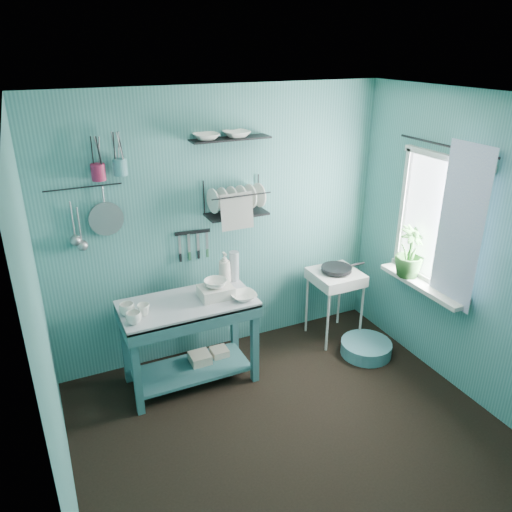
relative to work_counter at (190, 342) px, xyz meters
name	(u,v)px	position (x,y,z in m)	size (l,w,h in m)	color
floor	(297,440)	(0.50, -1.04, -0.40)	(3.20, 3.20, 0.00)	black
ceiling	(311,102)	(0.50, -1.04, 2.10)	(3.20, 3.20, 0.00)	silver
wall_back	(221,227)	(0.50, 0.46, 0.85)	(3.20, 3.20, 0.00)	#3C7B78
wall_front	(481,448)	(0.50, -2.54, 0.85)	(3.20, 3.20, 0.00)	#3C7B78
wall_left	(48,354)	(-1.10, -1.04, 0.85)	(3.00, 3.00, 0.00)	#3C7B78
wall_right	(478,256)	(2.10, -1.04, 0.85)	(3.00, 3.00, 0.00)	#3C7B78
work_counter	(190,342)	(0.00, 0.00, 0.00)	(1.13, 0.57, 0.80)	#2E5D61
mug_left	(134,318)	(-0.48, -0.16, 0.45)	(0.12, 0.12, 0.10)	white
mug_mid	(144,310)	(-0.38, -0.06, 0.45)	(0.10, 0.10, 0.09)	white
mug_right	(127,309)	(-0.50, 0.00, 0.45)	(0.12, 0.12, 0.10)	white
wash_tub	(216,292)	(0.25, -0.02, 0.45)	(0.28, 0.22, 0.10)	silver
tub_bowl	(216,283)	(0.25, -0.02, 0.53)	(0.20, 0.20, 0.06)	white
soap_bottle	(225,268)	(0.42, 0.20, 0.55)	(0.12, 0.12, 0.30)	silver
water_bottle	(234,266)	(0.52, 0.22, 0.54)	(0.09, 0.09, 0.28)	#A1ABB4
counter_bowl	(243,296)	(0.45, -0.15, 0.43)	(0.22, 0.22, 0.05)	white
hotplate_stand	(334,305)	(1.55, 0.10, -0.04)	(0.46, 0.46, 0.73)	silver
frying_pan	(336,269)	(1.55, 0.10, 0.37)	(0.30, 0.30, 0.04)	black
knife_strip	(193,232)	(0.21, 0.43, 0.85)	(0.32, 0.02, 0.03)	black
dish_rack	(236,198)	(0.60, 0.33, 1.15)	(0.55, 0.24, 0.32)	black
upper_shelf	(231,139)	(0.56, 0.36, 1.66)	(0.70, 0.18, 0.01)	black
shelf_bowl_left	(207,147)	(0.35, 0.36, 1.61)	(0.21, 0.21, 0.05)	white
shelf_bowl_right	(237,137)	(0.62, 0.36, 1.67)	(0.23, 0.23, 0.06)	white
utensil_cup_magenta	(98,172)	(-0.54, 0.38, 1.48)	(0.11, 0.11, 0.13)	maroon
utensil_cup_teal	(120,167)	(-0.37, 0.38, 1.51)	(0.11, 0.11, 0.13)	teal
colander	(106,219)	(-0.52, 0.41, 1.09)	(0.28, 0.28, 0.03)	gray
ladle_outer	(72,220)	(-0.78, 0.42, 1.12)	(0.01, 0.01, 0.30)	gray
ladle_inner	(79,225)	(-0.73, 0.42, 1.06)	(0.01, 0.01, 0.30)	gray
hook_rail	(83,187)	(-0.66, 0.43, 1.36)	(0.01, 0.01, 0.60)	black
window_glass	(438,221)	(2.08, -0.59, 1.00)	(1.10, 1.10, 0.00)	white
windowsill	(421,285)	(2.00, -0.59, 0.41)	(0.16, 0.95, 0.04)	silver
curtain	(460,228)	(2.02, -0.89, 1.05)	(1.35, 1.35, 0.00)	silver
curtain_rod	(445,146)	(2.04, -0.59, 1.65)	(0.02, 0.02, 1.05)	black
potted_plant	(410,252)	(1.98, -0.42, 0.67)	(0.26, 0.26, 0.47)	#285C24
storage_tin_large	(200,364)	(0.10, 0.05, -0.29)	(0.18, 0.18, 0.22)	tan
storage_tin_small	(220,358)	(0.30, 0.08, -0.30)	(0.15, 0.15, 0.20)	tan
floor_basin	(366,348)	(1.68, -0.32, -0.34)	(0.49, 0.49, 0.13)	teal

